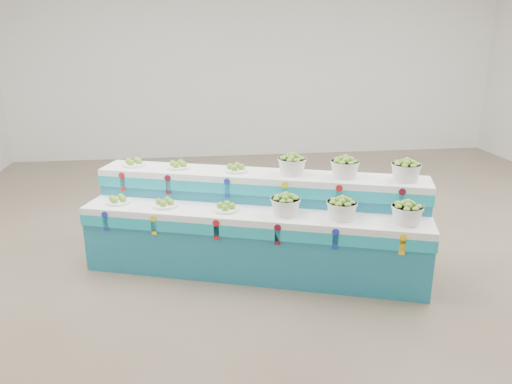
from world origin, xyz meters
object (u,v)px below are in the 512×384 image
display_stand (256,224)px  basket_upper_right (406,170)px  basket_lower_left (285,205)px  plate_upper_mid (178,164)px

display_stand → basket_upper_right: 1.66m
basket_lower_left → basket_upper_right: basket_upper_right is taller
display_stand → plate_upper_mid: 1.11m
basket_lower_left → plate_upper_mid: (-1.06, 0.84, 0.24)m
display_stand → plate_upper_mid: (-0.81, 0.52, 0.56)m
display_stand → basket_lower_left: size_ratio=12.06×
basket_lower_left → plate_upper_mid: size_ratio=1.15×
display_stand → basket_lower_left: bearing=-32.8°
plate_upper_mid → display_stand: bearing=-32.7°
basket_lower_left → plate_upper_mid: 1.38m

